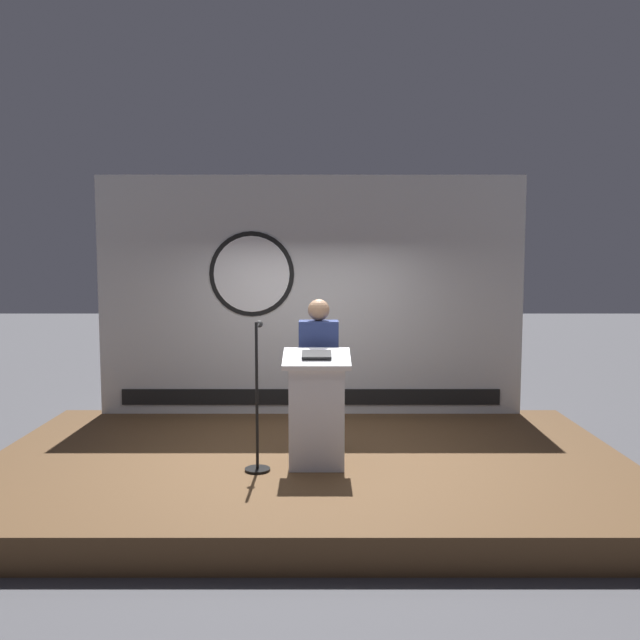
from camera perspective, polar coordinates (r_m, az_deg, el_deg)
The scene contains 6 objects.
ground_plane at distance 7.07m, azimuth -0.71°, elevation -13.67°, with size 40.00×40.00×0.00m, color #4C4C51.
stage_platform at distance 7.02m, azimuth -0.71°, elevation -12.51°, with size 6.40×4.00×0.30m, color brown.
banner_display at distance 8.54m, azimuth -0.62°, elevation 1.98°, with size 5.35×0.12×3.01m.
podium at distance 6.50m, azimuth -0.02°, elevation -7.61°, with size 0.64×0.50×1.12m.
speaker_person at distance 6.92m, azimuth 0.16°, elevation -4.63°, with size 0.40×0.26×1.58m.
microphone_stand at distance 6.44m, azimuth -5.03°, elevation -8.32°, with size 0.24×0.47×1.41m.
Camera 1 is at (0.12, -6.67, 2.32)m, focal length 37.95 mm.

